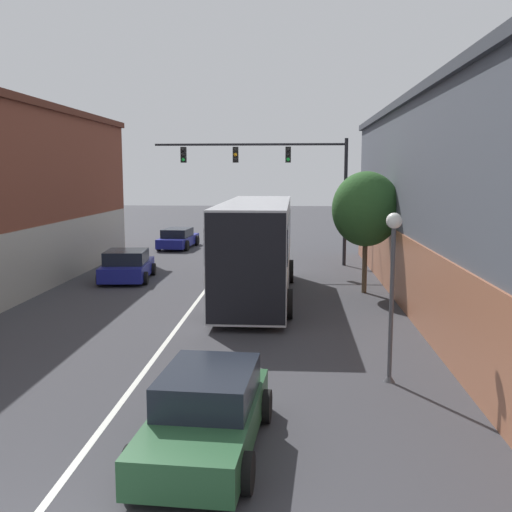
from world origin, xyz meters
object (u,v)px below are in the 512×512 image
street_lamp (392,275)px  parked_car_left_mid (127,266)px  bus (257,244)px  hatchback_foreground (207,413)px  traffic_signal_gantry (280,170)px  street_tree_near (366,209)px  parked_car_left_near (178,238)px

street_lamp → parked_car_left_mid: bearing=127.6°
bus → street_lamp: street_lamp is taller
parked_car_left_mid → bus: bearing=-125.2°
hatchback_foreground → bus: bearing=3.3°
traffic_signal_gantry → street_tree_near: size_ratio=2.04×
hatchback_foreground → street_lamp: street_lamp is taller
bus → street_tree_near: bearing=-73.3°
traffic_signal_gantry → bus: bearing=-94.6°
street_lamp → street_tree_near: 10.44m
bus → parked_car_left_mid: size_ratio=2.60×
traffic_signal_gantry → parked_car_left_near: bearing=135.4°
parked_car_left_near → street_tree_near: bearing=-139.5°
street_tree_near → bus: bearing=-163.4°
bus → traffic_signal_gantry: (0.68, 8.38, 2.84)m
bus → street_tree_near: 4.61m
parked_car_left_near → street_lamp: street_lamp is taller
bus → parked_car_left_mid: bus is taller
hatchback_foreground → traffic_signal_gantry: size_ratio=0.44×
bus → hatchback_foreground: bearing=179.8°
hatchback_foreground → street_lamp: bearing=-42.1°
bus → street_tree_near: street_tree_near is taller
parked_car_left_near → parked_car_left_mid: (-0.09, -11.45, 0.03)m
parked_car_left_near → street_lamp: 25.94m
parked_car_left_mid → traffic_signal_gantry: bearing=-59.2°
hatchback_foreground → parked_car_left_mid: bearing=23.8°
parked_car_left_near → parked_car_left_mid: parked_car_left_mid is taller
bus → traffic_signal_gantry: traffic_signal_gantry is taller
hatchback_foreground → parked_car_left_mid: hatchback_foreground is taller
parked_car_left_mid → street_lamp: street_lamp is taller
parked_car_left_mid → street_tree_near: (10.28, -2.19, 2.71)m
bus → street_lamp: bearing=-158.1°
hatchback_foreground → traffic_signal_gantry: 21.56m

